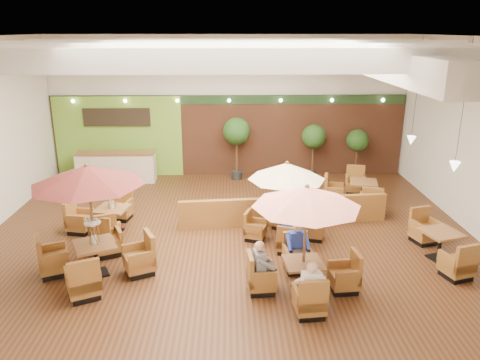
{
  "coord_description": "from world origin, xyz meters",
  "views": [
    {
      "loc": [
        -0.0,
        -12.43,
        5.69
      ],
      "look_at": [
        0.3,
        0.5,
        1.5
      ],
      "focal_mm": 35.0,
      "sensor_mm": 36.0,
      "label": 1
    }
  ],
  "objects_px": {
    "topiary_2": "(357,142)",
    "diner_3": "(289,227)",
    "diner_4": "(315,213)",
    "table_3": "(104,218)",
    "table_5": "(354,193)",
    "topiary_0": "(237,134)",
    "booth_divider": "(284,211)",
    "topiary_1": "(314,139)",
    "diner_2": "(262,262)",
    "table_1": "(306,220)",
    "diner_1": "(298,243)",
    "diner_0": "(311,283)",
    "table_0": "(90,201)",
    "table_2": "(286,186)",
    "table_4": "(440,246)",
    "service_counter": "(116,167)"
  },
  "relations": [
    {
      "from": "topiary_2",
      "to": "diner_3",
      "type": "xyz_separation_m",
      "value": [
        -3.46,
        -6.5,
        -0.71
      ]
    },
    {
      "from": "topiary_2",
      "to": "diner_4",
      "type": "relative_size",
      "value": 2.29
    },
    {
      "from": "table_3",
      "to": "diner_4",
      "type": "relative_size",
      "value": 3.12
    },
    {
      "from": "table_5",
      "to": "topiary_0",
      "type": "relative_size",
      "value": 1.13
    },
    {
      "from": "booth_divider",
      "to": "topiary_1",
      "type": "bearing_deg",
      "value": 65.13
    },
    {
      "from": "diner_3",
      "to": "diner_2",
      "type": "bearing_deg",
      "value": -95.7
    },
    {
      "from": "diner_2",
      "to": "diner_3",
      "type": "bearing_deg",
      "value": 145.66
    },
    {
      "from": "table_1",
      "to": "diner_1",
      "type": "bearing_deg",
      "value": 84.78
    },
    {
      "from": "diner_0",
      "to": "diner_3",
      "type": "xyz_separation_m",
      "value": [
        -0.09,
        2.84,
        -0.01
      ]
    },
    {
      "from": "table_0",
      "to": "diner_1",
      "type": "distance_m",
      "value": 5.0
    },
    {
      "from": "diner_1",
      "to": "booth_divider",
      "type": "bearing_deg",
      "value": -94.9
    },
    {
      "from": "table_2",
      "to": "diner_0",
      "type": "bearing_deg",
      "value": -69.87
    },
    {
      "from": "booth_divider",
      "to": "topiary_2",
      "type": "bearing_deg",
      "value": 48.65
    },
    {
      "from": "diner_1",
      "to": "diner_3",
      "type": "distance_m",
      "value": 0.97
    },
    {
      "from": "table_2",
      "to": "diner_2",
      "type": "bearing_deg",
      "value": -88.47
    },
    {
      "from": "booth_divider",
      "to": "diner_1",
      "type": "xyz_separation_m",
      "value": [
        0.0,
        -2.85,
        0.32
      ]
    },
    {
      "from": "table_1",
      "to": "table_5",
      "type": "distance_m",
      "value": 6.28
    },
    {
      "from": "diner_2",
      "to": "diner_3",
      "type": "distance_m",
      "value": 2.09
    },
    {
      "from": "table_4",
      "to": "topiary_2",
      "type": "relative_size",
      "value": 1.39
    },
    {
      "from": "topiary_2",
      "to": "service_counter",
      "type": "bearing_deg",
      "value": -178.78
    },
    {
      "from": "booth_divider",
      "to": "table_0",
      "type": "relative_size",
      "value": 2.15
    },
    {
      "from": "table_2",
      "to": "diner_0",
      "type": "relative_size",
      "value": 2.95
    },
    {
      "from": "diner_3",
      "to": "diner_4",
      "type": "distance_m",
      "value": 1.19
    },
    {
      "from": "table_5",
      "to": "topiary_1",
      "type": "relative_size",
      "value": 1.28
    },
    {
      "from": "table_0",
      "to": "diner_0",
      "type": "xyz_separation_m",
      "value": [
        4.87,
        -1.83,
        -1.13
      ]
    },
    {
      "from": "table_1",
      "to": "diner_2",
      "type": "bearing_deg",
      "value": 174.78
    },
    {
      "from": "table_4",
      "to": "diner_2",
      "type": "relative_size",
      "value": 3.45
    },
    {
      "from": "diner_0",
      "to": "diner_3",
      "type": "distance_m",
      "value": 2.85
    },
    {
      "from": "service_counter",
      "to": "diner_2",
      "type": "xyz_separation_m",
      "value": [
        5.1,
        -8.21,
        0.17
      ]
    },
    {
      "from": "diner_1",
      "to": "table_2",
      "type": "bearing_deg",
      "value": -92.2
    },
    {
      "from": "booth_divider",
      "to": "diner_0",
      "type": "bearing_deg",
      "value": -95.13
    },
    {
      "from": "table_5",
      "to": "diner_0",
      "type": "bearing_deg",
      "value": -98.83
    },
    {
      "from": "service_counter",
      "to": "table_4",
      "type": "bearing_deg",
      "value": -34.47
    },
    {
      "from": "table_5",
      "to": "diner_3",
      "type": "relative_size",
      "value": 3.53
    },
    {
      "from": "table_1",
      "to": "topiary_2",
      "type": "height_order",
      "value": "table_1"
    },
    {
      "from": "table_2",
      "to": "topiary_0",
      "type": "xyz_separation_m",
      "value": [
        -1.27,
        5.67,
        0.23
      ]
    },
    {
      "from": "table_4",
      "to": "topiary_2",
      "type": "distance_m",
      "value": 7.02
    },
    {
      "from": "topiary_0",
      "to": "diner_3",
      "type": "relative_size",
      "value": 3.12
    },
    {
      "from": "service_counter",
      "to": "table_1",
      "type": "height_order",
      "value": "table_1"
    },
    {
      "from": "table_4",
      "to": "diner_4",
      "type": "height_order",
      "value": "diner_4"
    },
    {
      "from": "service_counter",
      "to": "diner_3",
      "type": "bearing_deg",
      "value": -46.67
    },
    {
      "from": "service_counter",
      "to": "topiary_2",
      "type": "bearing_deg",
      "value": 1.22
    },
    {
      "from": "table_3",
      "to": "topiary_2",
      "type": "xyz_separation_m",
      "value": [
        8.67,
        5.05,
        1.01
      ]
    },
    {
      "from": "table_2",
      "to": "diner_0",
      "type": "xyz_separation_m",
      "value": [
        0.09,
        -3.68,
        -0.83
      ]
    },
    {
      "from": "topiary_0",
      "to": "table_2",
      "type": "bearing_deg",
      "value": -77.4
    },
    {
      "from": "table_1",
      "to": "diner_4",
      "type": "xyz_separation_m",
      "value": [
        0.75,
        2.74,
        -0.97
      ]
    },
    {
      "from": "topiary_1",
      "to": "table_1",
      "type": "bearing_deg",
      "value": -101.11
    },
    {
      "from": "topiary_2",
      "to": "diner_2",
      "type": "xyz_separation_m",
      "value": [
        -4.31,
        -8.41,
        -0.71
      ]
    },
    {
      "from": "table_0",
      "to": "table_5",
      "type": "xyz_separation_m",
      "value": [
        7.46,
        4.67,
        -1.51
      ]
    },
    {
      "from": "table_4",
      "to": "topiary_2",
      "type": "height_order",
      "value": "topiary_2"
    }
  ]
}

